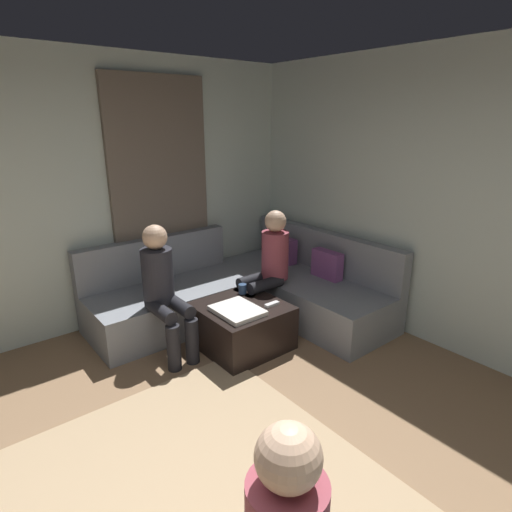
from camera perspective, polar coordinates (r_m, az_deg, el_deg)
wall_back at (r=3.94m, az=31.36°, el=4.88°), size 6.00×0.12×2.70m
wall_left at (r=4.34m, az=-29.00°, el=6.27°), size 0.12×6.00×2.70m
curtain_panel at (r=4.66m, az=-12.72°, el=7.52°), size 0.06×1.10×2.50m
sectional_couch at (r=4.61m, az=-1.12°, el=-4.76°), size 2.10×2.55×0.87m
ottoman at (r=4.03m, az=-1.95°, el=-9.41°), size 0.76×0.76×0.42m
folded_blanket at (r=3.79m, az=-2.53°, el=-7.40°), size 0.44×0.36×0.04m
coffee_mug at (r=4.18m, az=-1.84°, el=-4.47°), size 0.08×0.08×0.10m
game_remote at (r=3.93m, az=2.18°, el=-6.55°), size 0.05×0.15×0.02m
person_on_couch_back at (r=4.31m, az=1.61°, el=-1.05°), size 0.30×0.60×1.20m
person_on_couch_side at (r=3.83m, az=-12.47°, el=-4.03°), size 0.60×0.30×1.20m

